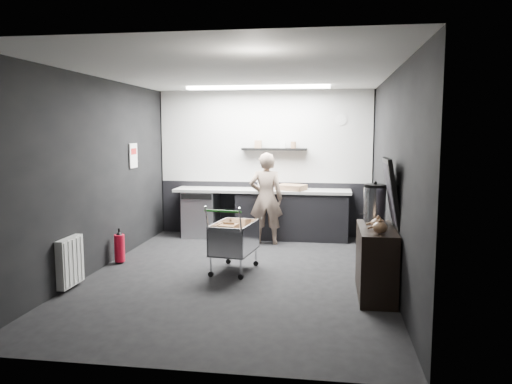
# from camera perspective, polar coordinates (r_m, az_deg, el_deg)

# --- Properties ---
(floor) EXTENTS (5.50, 5.50, 0.00)m
(floor) POSITION_cam_1_polar(r_m,az_deg,el_deg) (6.89, -2.08, -9.47)
(floor) COLOR black
(floor) RESTS_ON ground
(ceiling) EXTENTS (5.50, 5.50, 0.00)m
(ceiling) POSITION_cam_1_polar(r_m,az_deg,el_deg) (6.65, -2.19, 13.44)
(ceiling) COLOR beige
(ceiling) RESTS_ON wall_back
(wall_back) EXTENTS (5.50, 0.00, 5.50)m
(wall_back) POSITION_cam_1_polar(r_m,az_deg,el_deg) (9.35, 0.96, 3.30)
(wall_back) COLOR black
(wall_back) RESTS_ON floor
(wall_front) EXTENTS (5.50, 0.00, 5.50)m
(wall_front) POSITION_cam_1_polar(r_m,az_deg,el_deg) (3.99, -9.41, -1.81)
(wall_front) COLOR black
(wall_front) RESTS_ON floor
(wall_left) EXTENTS (0.00, 5.50, 5.50)m
(wall_left) POSITION_cam_1_polar(r_m,az_deg,el_deg) (7.28, -17.82, 1.90)
(wall_left) COLOR black
(wall_left) RESTS_ON floor
(wall_right) EXTENTS (0.00, 5.50, 5.50)m
(wall_right) POSITION_cam_1_polar(r_m,az_deg,el_deg) (6.57, 15.27, 1.48)
(wall_right) COLOR black
(wall_right) RESTS_ON floor
(kitchen_wall_panel) EXTENTS (3.95, 0.02, 1.70)m
(kitchen_wall_panel) POSITION_cam_1_polar(r_m,az_deg,el_deg) (9.31, 0.95, 6.36)
(kitchen_wall_panel) COLOR #B5B4B0
(kitchen_wall_panel) RESTS_ON wall_back
(dado_panel) EXTENTS (3.95, 0.02, 1.00)m
(dado_panel) POSITION_cam_1_polar(r_m,az_deg,el_deg) (9.42, 0.94, -1.88)
(dado_panel) COLOR black
(dado_panel) RESTS_ON wall_back
(floating_shelf) EXTENTS (1.20, 0.22, 0.04)m
(floating_shelf) POSITION_cam_1_polar(r_m,az_deg,el_deg) (9.18, 2.10, 4.91)
(floating_shelf) COLOR black
(floating_shelf) RESTS_ON wall_back
(wall_clock) EXTENTS (0.20, 0.03, 0.20)m
(wall_clock) POSITION_cam_1_polar(r_m,az_deg,el_deg) (9.22, 9.69, 8.12)
(wall_clock) COLOR silver
(wall_clock) RESTS_ON wall_back
(poster) EXTENTS (0.02, 0.30, 0.40)m
(poster) POSITION_cam_1_polar(r_m,az_deg,el_deg) (8.44, -13.85, 4.06)
(poster) COLOR white
(poster) RESTS_ON wall_left
(poster_red_band) EXTENTS (0.02, 0.22, 0.10)m
(poster_red_band) POSITION_cam_1_polar(r_m,az_deg,el_deg) (8.43, -13.83, 4.53)
(poster_red_band) COLOR red
(poster_red_band) RESTS_ON poster
(radiator) EXTENTS (0.10, 0.50, 0.60)m
(radiator) POSITION_cam_1_polar(r_m,az_deg,el_deg) (6.62, -20.49, -7.46)
(radiator) COLOR silver
(radiator) RESTS_ON wall_left
(ceiling_strip) EXTENTS (2.40, 0.20, 0.04)m
(ceiling_strip) POSITION_cam_1_polar(r_m,az_deg,el_deg) (8.47, 0.17, 11.85)
(ceiling_strip) COLOR white
(ceiling_strip) RESTS_ON ceiling
(prep_counter) EXTENTS (3.20, 0.61, 0.90)m
(prep_counter) POSITION_cam_1_polar(r_m,az_deg,el_deg) (9.11, 1.53, -2.46)
(prep_counter) COLOR black
(prep_counter) RESTS_ON floor
(person) EXTENTS (0.59, 0.40, 1.59)m
(person) POSITION_cam_1_polar(r_m,az_deg,el_deg) (8.62, 1.17, -0.74)
(person) COLOR #B9A692
(person) RESTS_ON floor
(shopping_cart) EXTENTS (0.62, 0.92, 0.94)m
(shopping_cart) POSITION_cam_1_polar(r_m,az_deg,el_deg) (6.97, -2.55, -5.51)
(shopping_cart) COLOR silver
(shopping_cart) RESTS_ON floor
(sideboard) EXTENTS (0.47, 1.10, 1.64)m
(sideboard) POSITION_cam_1_polar(r_m,az_deg,el_deg) (6.14, 13.64, -6.65)
(sideboard) COLOR black
(sideboard) RESTS_ON floor
(fire_extinguisher) EXTENTS (0.15, 0.15, 0.50)m
(fire_extinguisher) POSITION_cam_1_polar(r_m,az_deg,el_deg) (7.70, -15.33, -6.09)
(fire_extinguisher) COLOR red
(fire_extinguisher) RESTS_ON floor
(cardboard_box) EXTENTS (0.58, 0.51, 0.10)m
(cardboard_box) POSITION_cam_1_polar(r_m,az_deg,el_deg) (8.95, 4.05, 0.53)
(cardboard_box) COLOR #946E4F
(cardboard_box) RESTS_ON prep_counter
(pink_tub) EXTENTS (0.18, 0.18, 0.18)m
(pink_tub) POSITION_cam_1_polar(r_m,az_deg,el_deg) (9.05, 0.77, 0.90)
(pink_tub) COLOR white
(pink_tub) RESTS_ON prep_counter
(white_container) EXTENTS (0.21, 0.17, 0.17)m
(white_container) POSITION_cam_1_polar(r_m,az_deg,el_deg) (9.00, 0.89, 0.83)
(white_container) COLOR silver
(white_container) RESTS_ON prep_counter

